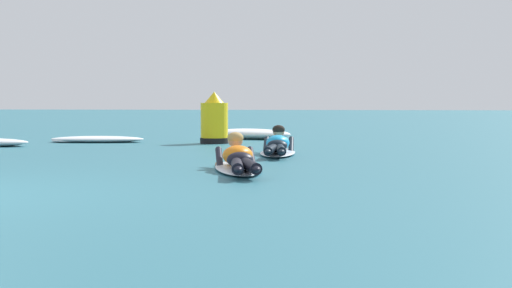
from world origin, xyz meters
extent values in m
plane|color=#2D6B7A|center=(0.00, 10.00, 0.00)|extent=(120.00, 120.00, 0.00)
ellipsoid|color=silver|center=(2.92, 3.39, 0.04)|extent=(1.08, 2.33, 0.07)
ellipsoid|color=silver|center=(2.67, 4.44, 0.05)|extent=(0.25, 0.24, 0.06)
ellipsoid|color=orange|center=(2.91, 3.44, 0.20)|extent=(0.55, 0.77, 0.35)
ellipsoid|color=black|center=(3.00, 3.04, 0.17)|extent=(0.39, 0.35, 0.20)
cylinder|color=black|center=(3.06, 2.44, 0.14)|extent=(0.29, 0.91, 0.14)
ellipsoid|color=black|center=(3.14, 1.99, 0.14)|extent=(0.15, 0.24, 0.08)
cylinder|color=black|center=(3.21, 2.48, 0.14)|extent=(0.39, 0.90, 0.14)
ellipsoid|color=black|center=(3.34, 2.04, 0.14)|extent=(0.15, 0.24, 0.08)
cylinder|color=black|center=(2.61, 3.76, 0.12)|extent=(0.22, 0.57, 0.33)
sphere|color=tan|center=(2.52, 4.12, 0.02)|extent=(0.09, 0.09, 0.09)
cylinder|color=black|center=(3.04, 3.84, 0.12)|extent=(0.22, 0.57, 0.33)
sphere|color=tan|center=(2.96, 4.18, 0.02)|extent=(0.09, 0.09, 0.09)
sphere|color=tan|center=(2.81, 3.83, 0.38)|extent=(0.21, 0.21, 0.21)
ellipsoid|color=#AD894C|center=(2.82, 3.81, 0.41)|extent=(0.26, 0.24, 0.16)
ellipsoid|color=silver|center=(3.11, 6.58, 0.04)|extent=(0.75, 2.20, 0.07)
ellipsoid|color=silver|center=(3.03, 7.61, 0.05)|extent=(0.23, 0.21, 0.06)
ellipsoid|color=#1E9EDB|center=(3.10, 6.63, 0.20)|extent=(0.45, 0.69, 0.35)
ellipsoid|color=black|center=(3.13, 6.25, 0.17)|extent=(0.36, 0.30, 0.20)
cylinder|color=black|center=(3.10, 5.64, 0.14)|extent=(0.15, 0.90, 0.14)
ellipsoid|color=black|center=(3.10, 5.19, 0.14)|extent=(0.12, 0.23, 0.08)
cylinder|color=black|center=(3.26, 5.65, 0.14)|extent=(0.26, 0.91, 0.14)
ellipsoid|color=black|center=(3.31, 5.20, 0.14)|extent=(0.12, 0.23, 0.08)
cylinder|color=black|center=(2.86, 6.98, 0.12)|extent=(0.13, 0.57, 0.33)
sphere|color=tan|center=(2.83, 7.35, 0.02)|extent=(0.09, 0.09, 0.09)
cylinder|color=black|center=(3.30, 6.99, 0.12)|extent=(0.13, 0.57, 0.33)
sphere|color=tan|center=(3.27, 7.34, 0.02)|extent=(0.09, 0.09, 0.09)
sphere|color=tan|center=(3.08, 7.02, 0.38)|extent=(0.21, 0.21, 0.21)
ellipsoid|color=black|center=(3.08, 7.00, 0.41)|extent=(0.23, 0.22, 0.16)
ellipsoid|color=white|center=(-2.59, 8.28, 0.06)|extent=(0.80, 0.55, 0.12)
ellipsoid|color=white|center=(1.86, 11.96, 0.12)|extent=(2.29, 1.53, 0.25)
ellipsoid|color=white|center=(2.40, 11.93, 0.09)|extent=(0.89, 0.79, 0.17)
ellipsoid|color=white|center=(1.23, 12.07, 0.07)|extent=(0.81, 0.55, 0.14)
ellipsoid|color=white|center=(-1.25, 10.01, 0.07)|extent=(2.13, 1.01, 0.14)
ellipsoid|color=white|center=(-0.76, 10.19, 0.05)|extent=(0.83, 0.66, 0.10)
ellipsoid|color=white|center=(-1.85, 9.86, 0.04)|extent=(0.80, 0.53, 0.08)
cylinder|color=yellow|center=(1.38, 9.91, 0.44)|extent=(0.58, 0.58, 0.87)
cone|color=yellow|center=(1.38, 9.91, 0.99)|extent=(0.41, 0.41, 0.24)
cylinder|color=black|center=(1.38, 9.91, 0.06)|extent=(0.61, 0.61, 0.12)
camera|label=1|loc=(4.55, -7.00, 0.92)|focal=56.32mm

